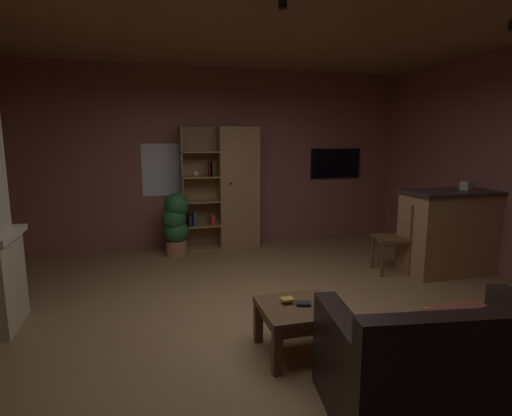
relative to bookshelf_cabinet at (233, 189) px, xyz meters
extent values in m
cube|color=olive|center=(-0.29, -2.84, -0.97)|extent=(6.56, 6.16, 0.02)
cube|color=#8E544C|center=(-0.29, 0.27, 0.48)|extent=(6.68, 0.06, 2.86)
cube|color=#8E6B47|center=(-0.29, -2.84, 1.92)|extent=(6.56, 6.16, 0.02)
cube|color=white|center=(-1.09, 0.24, 0.31)|extent=(0.61, 0.01, 0.82)
cube|color=#997047|center=(0.09, -0.01, 0.01)|extent=(0.64, 0.38, 1.93)
cube|color=#997047|center=(-0.52, 0.17, 0.01)|extent=(0.59, 0.02, 1.93)
cube|color=#997047|center=(-0.81, -0.01, 0.01)|extent=(0.02, 0.38, 1.93)
sphere|color=black|center=(-0.07, -0.21, 0.11)|extent=(0.04, 0.04, 0.04)
cube|color=#997047|center=(-0.52, -0.01, -0.95)|extent=(0.59, 0.38, 0.02)
cube|color=#997047|center=(-0.52, -0.01, -0.57)|extent=(0.59, 0.38, 0.02)
cube|color=#997047|center=(-0.52, -0.01, -0.18)|extent=(0.59, 0.38, 0.02)
cube|color=#997047|center=(-0.52, -0.01, 0.20)|extent=(0.59, 0.38, 0.02)
cube|color=#997047|center=(-0.52, -0.01, 0.59)|extent=(0.59, 0.38, 0.02)
cube|color=#2D4C8C|center=(-0.64, -0.06, -0.44)|extent=(0.03, 0.23, 0.23)
cube|color=#B22D2D|center=(-0.36, -0.06, -0.47)|extent=(0.04, 0.23, 0.17)
cube|color=black|center=(-0.71, -0.06, -0.47)|extent=(0.04, 0.23, 0.17)
cube|color=#B22D2D|center=(-0.37, -0.06, 0.33)|extent=(0.04, 0.23, 0.23)
cube|color=brown|center=(-0.36, -0.06, 0.33)|extent=(0.04, 0.23, 0.23)
sphere|color=beige|center=(-0.59, -0.01, 0.25)|extent=(0.10, 0.10, 0.10)
cube|color=#997047|center=(2.54, -2.03, -0.43)|extent=(1.36, 0.59, 1.05)
cube|color=#2D2826|center=(2.54, -2.03, 0.11)|extent=(1.42, 0.65, 0.04)
cube|color=#BFB299|center=(2.68, -2.01, 0.19)|extent=(0.14, 0.14, 0.11)
cube|color=black|center=(0.41, -4.36, -0.75)|extent=(1.57, 1.09, 0.42)
cube|color=black|center=(0.36, -4.73, -0.33)|extent=(1.46, 0.36, 0.42)
cube|color=black|center=(-0.24, -4.27, -0.62)|extent=(0.28, 0.89, 0.67)
cube|color=#C67F33|center=(0.39, -4.57, -0.44)|extent=(0.45, 0.19, 0.38)
cube|color=#C67F33|center=(0.44, -4.47, -0.43)|extent=(0.46, 0.32, 0.39)
cube|color=brown|center=(0.36, -4.47, -0.41)|extent=(0.46, 0.23, 0.42)
cube|color=brown|center=(-0.20, -3.43, -0.57)|extent=(0.62, 0.60, 0.05)
cube|color=brown|center=(-0.20, -3.43, -0.64)|extent=(0.55, 0.54, 0.08)
cube|color=brown|center=(-0.47, -3.68, -0.78)|extent=(0.07, 0.07, 0.36)
cube|color=brown|center=(0.07, -3.68, -0.78)|extent=(0.07, 0.07, 0.36)
cube|color=brown|center=(-0.47, -3.17, -0.78)|extent=(0.07, 0.07, 0.36)
cube|color=brown|center=(0.07, -3.17, -0.78)|extent=(0.07, 0.07, 0.36)
cube|color=black|center=(-0.16, -3.43, -0.54)|extent=(0.14, 0.12, 0.02)
cube|color=gold|center=(-0.28, -3.36, -0.52)|extent=(0.11, 0.09, 0.02)
cube|color=brown|center=(1.72, -1.84, -0.50)|extent=(0.49, 0.49, 0.04)
cube|color=brown|center=(1.91, -1.88, -0.26)|extent=(0.12, 0.40, 0.44)
cylinder|color=brown|center=(1.58, -1.63, -0.73)|extent=(0.04, 0.04, 0.46)
cylinder|color=brown|center=(1.51, -1.98, -0.73)|extent=(0.04, 0.04, 0.46)
cylinder|color=brown|center=(1.93, -1.70, -0.73)|extent=(0.04, 0.04, 0.46)
cylinder|color=brown|center=(1.86, -2.05, -0.73)|extent=(0.04, 0.04, 0.46)
cylinder|color=#B77051|center=(-0.94, -0.26, -0.84)|extent=(0.32, 0.32, 0.22)
sphere|color=#235B2D|center=(-0.94, -0.28, -0.58)|extent=(0.37, 0.37, 0.37)
sphere|color=#235B2D|center=(-0.97, -0.30, -0.38)|extent=(0.36, 0.36, 0.36)
sphere|color=#235B2D|center=(-0.92, -0.30, -0.18)|extent=(0.37, 0.37, 0.37)
cube|color=black|center=(1.90, 0.21, 0.36)|extent=(0.92, 0.05, 0.52)
cube|color=black|center=(1.90, 0.19, 0.36)|extent=(0.88, 0.01, 0.48)
cylinder|color=black|center=(-0.25, -3.09, 1.84)|extent=(0.07, 0.07, 0.09)
cylinder|color=black|center=(2.04, -3.07, 1.84)|extent=(0.07, 0.07, 0.09)
camera|label=1|loc=(-1.36, -6.30, 0.78)|focal=28.29mm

